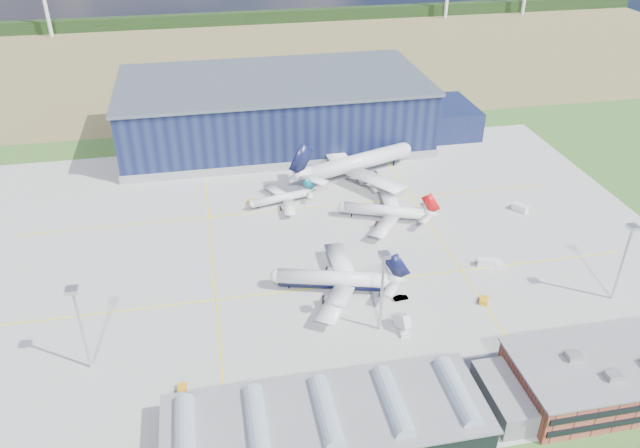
{
  "coord_description": "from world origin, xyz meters",
  "views": [
    {
      "loc": [
        -28.29,
        -146.14,
        103.86
      ],
      "look_at": [
        2.6,
        10.34,
        8.08
      ],
      "focal_mm": 35.0,
      "sensor_mm": 36.0,
      "label": 1
    }
  ],
  "objects_px": {
    "airliner_widebody": "(358,154)",
    "airliner_red": "(384,205)",
    "gse_tug_a": "(182,390)",
    "gse_van_a": "(486,263)",
    "car_a": "(614,347)",
    "gse_cart_a": "(498,264)",
    "airliner_navy": "(333,272)",
    "gse_tug_b": "(484,301)",
    "light_mast_east": "(626,251)",
    "gse_cart_b": "(383,230)",
    "light_mast_center": "(383,279)",
    "gse_tug_c": "(252,203)",
    "airstair": "(401,324)",
    "gse_van_b": "(520,208)",
    "hangar": "(281,113)",
    "ops_building": "(615,374)",
    "light_mast_west": "(78,316)",
    "airliner_regional": "(280,195)",
    "car_b": "(401,298)"
  },
  "relations": [
    {
      "from": "hangar",
      "to": "light_mast_center",
      "type": "bearing_deg",
      "value": -86.7
    },
    {
      "from": "hangar",
      "to": "ops_building",
      "type": "relative_size",
      "value": 3.15
    },
    {
      "from": "gse_tug_a",
      "to": "gse_van_a",
      "type": "xyz_separation_m",
      "value": [
        87.14,
        33.02,
        0.47
      ]
    },
    {
      "from": "light_mast_east",
      "to": "gse_tug_b",
      "type": "distance_m",
      "value": 38.07
    },
    {
      "from": "light_mast_center",
      "to": "ops_building",
      "type": "bearing_deg",
      "value": -33.69
    },
    {
      "from": "ops_building",
      "to": "gse_van_a",
      "type": "distance_m",
      "value": 51.56
    },
    {
      "from": "gse_cart_b",
      "to": "airliner_red",
      "type": "bearing_deg",
      "value": 28.34
    },
    {
      "from": "airliner_navy",
      "to": "car_a",
      "type": "relative_size",
      "value": 11.74
    },
    {
      "from": "light_mast_center",
      "to": "gse_tug_c",
      "type": "distance_m",
      "value": 76.26
    },
    {
      "from": "gse_cart_b",
      "to": "car_b",
      "type": "xyz_separation_m",
      "value": [
        -5.07,
        -34.84,
        0.09
      ]
    },
    {
      "from": "hangar",
      "to": "gse_cart_b",
      "type": "bearing_deg",
      "value": -75.09
    },
    {
      "from": "gse_cart_a",
      "to": "airstair",
      "type": "xyz_separation_m",
      "value": [
        -36.24,
        -21.45,
        0.97
      ]
    },
    {
      "from": "ops_building",
      "to": "gse_tug_a",
      "type": "height_order",
      "value": "ops_building"
    },
    {
      "from": "airliner_navy",
      "to": "airliner_red",
      "type": "distance_m",
      "value": 41.77
    },
    {
      "from": "hangar",
      "to": "gse_tug_b",
      "type": "bearing_deg",
      "value": -72.66
    },
    {
      "from": "airliner_red",
      "to": "gse_cart_a",
      "type": "xyz_separation_m",
      "value": [
        25.53,
        -31.62,
        -4.76
      ]
    },
    {
      "from": "gse_cart_b",
      "to": "gse_cart_a",
      "type": "bearing_deg",
      "value": -86.6
    },
    {
      "from": "light_mast_west",
      "to": "gse_cart_a",
      "type": "bearing_deg",
      "value": 10.35
    },
    {
      "from": "airliner_red",
      "to": "car_a",
      "type": "relative_size",
      "value": 10.15
    },
    {
      "from": "airliner_red",
      "to": "gse_van_a",
      "type": "relative_size",
      "value": 6.44
    },
    {
      "from": "gse_van_a",
      "to": "car_a",
      "type": "distance_m",
      "value": 41.98
    },
    {
      "from": "light_mast_east",
      "to": "airliner_red",
      "type": "xyz_separation_m",
      "value": [
        -48.96,
        52.0,
        -9.96
      ]
    },
    {
      "from": "light_mast_west",
      "to": "airstair",
      "type": "xyz_separation_m",
      "value": [
        75.33,
        -1.06,
        -13.75
      ]
    },
    {
      "from": "car_a",
      "to": "gse_cart_a",
      "type": "bearing_deg",
      "value": -6.8
    },
    {
      "from": "light_mast_west",
      "to": "gse_cart_a",
      "type": "height_order",
      "value": "light_mast_west"
    },
    {
      "from": "light_mast_west",
      "to": "gse_van_a",
      "type": "xyz_separation_m",
      "value": [
        108.08,
        20.96,
        -14.29
      ]
    },
    {
      "from": "gse_cart_a",
      "to": "hangar",
      "type": "bearing_deg",
      "value": 123.01
    },
    {
      "from": "hangar",
      "to": "light_mast_center",
      "type": "height_order",
      "value": "hangar"
    },
    {
      "from": "car_a",
      "to": "airliner_red",
      "type": "bearing_deg",
      "value": 3.94
    },
    {
      "from": "gse_van_b",
      "to": "ops_building",
      "type": "bearing_deg",
      "value": -136.92
    },
    {
      "from": "light_mast_center",
      "to": "car_a",
      "type": "height_order",
      "value": "light_mast_center"
    },
    {
      "from": "hangar",
      "to": "airstair",
      "type": "relative_size",
      "value": 27.65
    },
    {
      "from": "gse_van_b",
      "to": "light_mast_east",
      "type": "bearing_deg",
      "value": -121.56
    },
    {
      "from": "light_mast_east",
      "to": "gse_cart_b",
      "type": "bearing_deg",
      "value": 138.4
    },
    {
      "from": "airliner_navy",
      "to": "gse_tug_b",
      "type": "xyz_separation_m",
      "value": [
        38.45,
        -13.09,
        -5.63
      ]
    },
    {
      "from": "car_a",
      "to": "gse_cart_b",
      "type": "bearing_deg",
      "value": 7.77
    },
    {
      "from": "gse_tug_c",
      "to": "airstair",
      "type": "xyz_separation_m",
      "value": [
        30.52,
        -71.53,
        0.95
      ]
    },
    {
      "from": "airstair",
      "to": "light_mast_west",
      "type": "bearing_deg",
      "value": 160.32
    },
    {
      "from": "airstair",
      "to": "ops_building",
      "type": "bearing_deg",
      "value": -54.98
    },
    {
      "from": "light_mast_center",
      "to": "gse_cart_b",
      "type": "distance_m",
      "value": 49.69
    },
    {
      "from": "airliner_navy",
      "to": "gse_van_a",
      "type": "bearing_deg",
      "value": -160.66
    },
    {
      "from": "airliner_regional",
      "to": "gse_van_b",
      "type": "relative_size",
      "value": 4.71
    },
    {
      "from": "light_mast_west",
      "to": "gse_cart_b",
      "type": "height_order",
      "value": "light_mast_west"
    },
    {
      "from": "airstair",
      "to": "airliner_widebody",
      "type": "bearing_deg",
      "value": 64.35
    },
    {
      "from": "airliner_widebody",
      "to": "airliner_red",
      "type": "bearing_deg",
      "value": -108.7
    },
    {
      "from": "airliner_red",
      "to": "gse_tug_b",
      "type": "xyz_separation_m",
      "value": [
        14.21,
        -47.09,
        -4.78
      ]
    },
    {
      "from": "airstair",
      "to": "car_a",
      "type": "bearing_deg",
      "value": -38.17
    },
    {
      "from": "ops_building",
      "to": "light_mast_center",
      "type": "relative_size",
      "value": 2.0
    },
    {
      "from": "hangar",
      "to": "light_mast_east",
      "type": "bearing_deg",
      "value": -59.95
    },
    {
      "from": "airstair",
      "to": "car_b",
      "type": "xyz_separation_m",
      "value": [
        3.57,
        11.53,
        -1.02
      ]
    }
  ]
}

